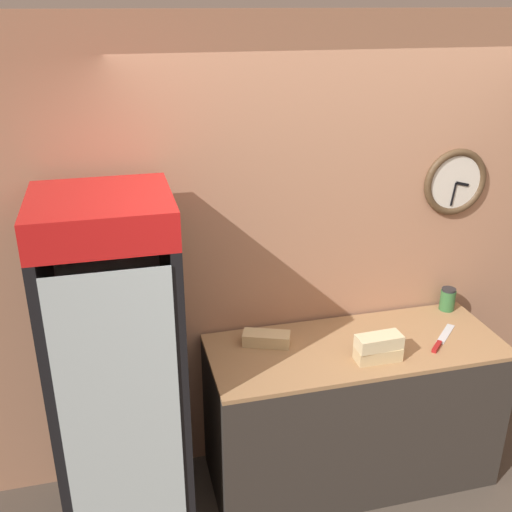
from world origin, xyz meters
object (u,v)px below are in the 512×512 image
at_px(sandwich_flat_left, 266,339).
at_px(chefs_knife, 440,341).
at_px(sandwich_stack_bottom, 378,354).
at_px(beverage_cooler, 116,356).
at_px(sandwich_stack_middle, 379,342).
at_px(condiment_jar, 448,299).

bearing_deg(sandwich_flat_left, chefs_knife, -13.24).
height_order(sandwich_stack_bottom, sandwich_flat_left, sandwich_stack_bottom).
bearing_deg(beverage_cooler, sandwich_stack_middle, -7.64).
bearing_deg(sandwich_stack_middle, beverage_cooler, 172.36).
relative_size(sandwich_stack_bottom, sandwich_flat_left, 0.87).
bearing_deg(chefs_knife, condiment_jar, 55.14).
bearing_deg(condiment_jar, sandwich_stack_bottom, -147.43).
xyz_separation_m(sandwich_stack_middle, condiment_jar, (0.67, 0.43, -0.04)).
height_order(sandwich_stack_bottom, condiment_jar, condiment_jar).
xyz_separation_m(sandwich_stack_middle, sandwich_flat_left, (-0.55, 0.30, -0.08)).
bearing_deg(sandwich_stack_bottom, condiment_jar, 32.57).
distance_m(sandwich_stack_bottom, sandwich_stack_middle, 0.08).
bearing_deg(sandwich_stack_middle, chefs_knife, 10.06).
bearing_deg(sandwich_flat_left, beverage_cooler, -171.86).
bearing_deg(beverage_cooler, sandwich_flat_left, 8.14).
height_order(beverage_cooler, sandwich_stack_bottom, beverage_cooler).
bearing_deg(beverage_cooler, condiment_jar, 6.78).
bearing_deg(beverage_cooler, chefs_knife, -3.48).
xyz_separation_m(sandwich_stack_middle, chefs_knife, (0.43, 0.08, -0.11)).
height_order(chefs_knife, condiment_jar, condiment_jar).
distance_m(beverage_cooler, sandwich_stack_bottom, 1.40).
distance_m(sandwich_flat_left, condiment_jar, 1.23).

